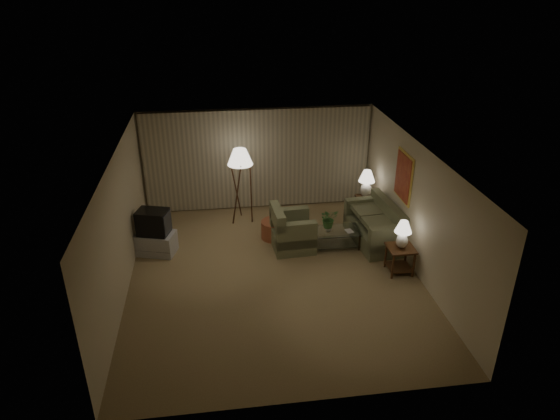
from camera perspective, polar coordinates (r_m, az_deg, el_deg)
The scene contains 16 objects.
ground at distance 10.69m, azimuth -0.67°, elevation -7.35°, with size 7.00×7.00×0.00m, color #957F52.
room_shell at distance 11.22m, azimuth -1.56°, elevation 4.39°, with size 6.04×7.02×2.72m.
sofa at distance 11.92m, azimuth 10.67°, elevation -1.91°, with size 1.91×1.19×0.78m.
armchair at distance 11.47m, azimuth 1.46°, elevation -2.50°, with size 1.07×1.03×0.81m.
side_table_near at distance 10.85m, azimuth 13.57°, elevation -5.03°, with size 0.55×0.55×0.60m.
side_table_far at distance 13.02m, azimuth 9.66°, elevation 0.68°, with size 0.46×0.39×0.60m.
table_lamp_near at distance 10.59m, azimuth 13.87°, elevation -2.46°, with size 0.36×0.36×0.62m.
table_lamp_far at distance 12.77m, azimuth 9.87°, elevation 3.24°, with size 0.42×0.42×0.72m.
coffee_table at distance 11.63m, azimuth 6.21°, elevation -2.95°, with size 1.21×0.66×0.41m.
tv_cabinet at distance 11.67m, azimuth -14.02°, elevation -3.69°, with size 0.99×0.77×0.50m, color #B4B4B6.
crt_tv at distance 11.42m, azimuth -14.30°, elevation -1.35°, with size 0.77×0.64×0.57m, color black.
floor_lamp at distance 12.49m, azimuth -4.48°, elevation 2.96°, with size 0.63×0.63×1.93m.
ottoman at distance 11.97m, azimuth -0.63°, elevation -2.24°, with size 0.64×0.64×0.43m, color #AC543A.
vase at distance 11.49m, azimuth 5.54°, elevation -2.05°, with size 0.15×0.15×0.16m, color silver.
flowers at distance 11.35m, azimuth 5.60°, elevation -0.68°, with size 0.41×0.35×0.45m, color #3C7232.
book at distance 11.54m, azimuth 7.57°, elevation -2.47°, with size 0.16×0.21×0.02m, color olive.
Camera 1 is at (-1.08, -8.87, 5.85)m, focal length 32.00 mm.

